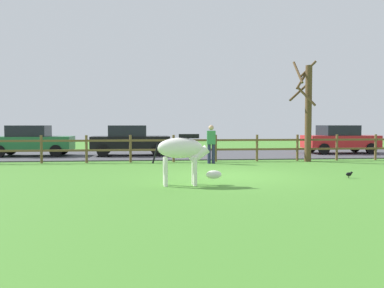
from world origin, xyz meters
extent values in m
plane|color=#47842D|center=(0.00, 0.00, 0.00)|extent=(60.00, 60.00, 0.00)
cube|color=#47474C|center=(0.00, 9.30, 0.03)|extent=(28.00, 7.40, 0.05)
cylinder|color=brown|center=(-7.22, 5.00, 0.60)|extent=(0.11, 0.11, 1.20)
cylinder|color=brown|center=(-5.33, 5.00, 0.60)|extent=(0.11, 0.11, 1.20)
cylinder|color=brown|center=(-3.44, 5.00, 0.60)|extent=(0.11, 0.11, 1.20)
cylinder|color=brown|center=(-1.55, 5.00, 0.60)|extent=(0.11, 0.11, 1.20)
cylinder|color=brown|center=(0.34, 5.00, 0.60)|extent=(0.11, 0.11, 1.20)
cylinder|color=brown|center=(2.23, 5.00, 0.60)|extent=(0.11, 0.11, 1.20)
cylinder|color=brown|center=(4.12, 5.00, 0.60)|extent=(0.11, 0.11, 1.20)
cylinder|color=brown|center=(6.01, 5.00, 0.60)|extent=(0.11, 0.11, 1.20)
cylinder|color=brown|center=(7.90, 5.00, 0.60)|extent=(0.11, 0.11, 1.20)
cube|color=brown|center=(-0.60, 5.00, 0.54)|extent=(20.79, 0.06, 0.09)
cube|color=brown|center=(-0.60, 5.00, 0.96)|extent=(20.79, 0.06, 0.09)
cylinder|color=#513A23|center=(4.47, 4.62, 2.15)|extent=(0.29, 0.29, 4.29)
cylinder|color=#513A23|center=(4.55, 4.96, 4.16)|extent=(0.77, 0.29, 0.79)
cylinder|color=#513A23|center=(4.26, 4.31, 2.88)|extent=(0.74, 0.53, 0.86)
cylinder|color=#513A23|center=(4.38, 4.98, 3.81)|extent=(0.82, 0.30, 1.13)
cylinder|color=#513A23|center=(3.96, 4.61, 3.98)|extent=(0.13, 1.09, 1.10)
cylinder|color=#513A23|center=(4.22, 5.13, 3.15)|extent=(1.12, 0.62, 0.88)
ellipsoid|color=white|center=(-1.79, -1.90, 1.03)|extent=(1.26, 0.53, 0.56)
cylinder|color=white|center=(-1.40, -1.74, 0.39)|extent=(0.11, 0.11, 0.78)
cylinder|color=white|center=(-1.38, -2.02, 0.39)|extent=(0.11, 0.11, 0.78)
cylinder|color=white|center=(-2.19, -1.78, 0.39)|extent=(0.11, 0.11, 0.78)
cylinder|color=white|center=(-2.18, -2.06, 0.39)|extent=(0.11, 0.11, 0.78)
cylinder|color=white|center=(-1.26, -1.88, 0.84)|extent=(0.60, 0.26, 0.51)
ellipsoid|color=white|center=(-0.84, -1.86, 0.28)|extent=(0.45, 0.22, 0.24)
cube|color=black|center=(-1.54, -1.89, 1.35)|extent=(0.56, 0.06, 0.12)
cylinder|color=black|center=(-2.46, -1.93, 0.88)|extent=(0.19, 0.06, 0.54)
cylinder|color=black|center=(3.56, -0.91, 0.03)|extent=(0.01, 0.01, 0.06)
cylinder|color=black|center=(3.56, -0.95, 0.03)|extent=(0.01, 0.01, 0.06)
ellipsoid|color=black|center=(3.56, -0.93, 0.12)|extent=(0.18, 0.10, 0.12)
sphere|color=black|center=(3.65, -0.93, 0.17)|extent=(0.07, 0.07, 0.07)
cube|color=black|center=(-3.59, 8.39, 0.70)|extent=(4.05, 1.83, 0.70)
cube|color=black|center=(-3.74, 8.38, 1.33)|extent=(1.95, 1.62, 0.56)
cylinder|color=black|center=(-2.27, 9.28, 0.35)|extent=(0.61, 0.20, 0.60)
cylinder|color=black|center=(-2.21, 7.58, 0.35)|extent=(0.61, 0.20, 0.60)
cylinder|color=black|center=(-4.97, 9.19, 0.35)|extent=(0.61, 0.20, 0.60)
cylinder|color=black|center=(-4.91, 7.50, 0.35)|extent=(0.61, 0.20, 0.60)
cube|color=red|center=(7.97, 8.69, 0.70)|extent=(4.04, 1.80, 0.70)
cube|color=black|center=(7.82, 8.68, 1.33)|extent=(1.94, 1.61, 0.56)
cylinder|color=black|center=(9.30, 9.57, 0.35)|extent=(0.60, 0.20, 0.60)
cylinder|color=black|center=(9.34, 7.87, 0.35)|extent=(0.60, 0.20, 0.60)
cylinder|color=black|center=(6.60, 9.50, 0.35)|extent=(0.60, 0.20, 0.60)
cylinder|color=black|center=(6.65, 7.80, 0.35)|extent=(0.60, 0.20, 0.60)
cube|color=#236B38|center=(-8.57, 8.55, 0.70)|extent=(4.00, 1.71, 0.70)
cube|color=black|center=(-8.72, 8.55, 1.33)|extent=(1.90, 1.57, 0.56)
cylinder|color=black|center=(-7.22, 9.40, 0.35)|extent=(0.60, 0.18, 0.60)
cylinder|color=black|center=(-7.22, 7.70, 0.35)|extent=(0.60, 0.18, 0.60)
cylinder|color=black|center=(-9.92, 9.40, 0.35)|extent=(0.60, 0.18, 0.60)
cylinder|color=#232847|center=(-0.09, 4.14, 0.41)|extent=(0.14, 0.14, 0.82)
cylinder|color=#232847|center=(0.09, 4.13, 0.41)|extent=(0.14, 0.14, 0.82)
cube|color=#38844C|center=(0.00, 4.14, 1.11)|extent=(0.37, 0.25, 0.58)
sphere|color=tan|center=(0.00, 4.14, 1.53)|extent=(0.22, 0.22, 0.22)
camera|label=1|loc=(-2.62, -12.96, 1.69)|focal=38.09mm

